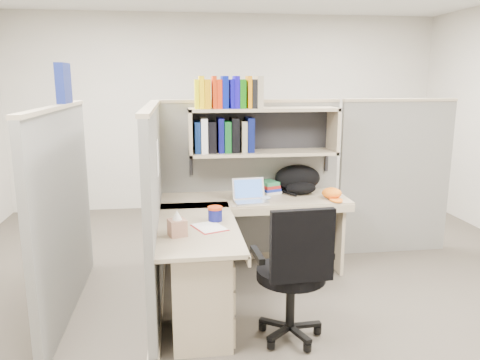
{
  "coord_description": "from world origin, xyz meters",
  "views": [
    {
      "loc": [
        -0.71,
        -3.64,
        1.83
      ],
      "look_at": [
        -0.18,
        0.25,
        0.97
      ],
      "focal_mm": 35.0,
      "sensor_mm": 36.0,
      "label": 1
    }
  ],
  "objects": [
    {
      "name": "ground",
      "position": [
        0.0,
        0.0,
        0.0
      ],
      "size": [
        6.0,
        6.0,
        0.0
      ],
      "primitive_type": "plane",
      "color": "#36302A",
      "rests_on": "ground"
    },
    {
      "name": "room_shell",
      "position": [
        0.0,
        0.0,
        1.62
      ],
      "size": [
        6.0,
        6.0,
        6.0
      ],
      "color": "beige",
      "rests_on": "ground"
    },
    {
      "name": "cubicle",
      "position": [
        -0.37,
        0.45,
        0.91
      ],
      "size": [
        3.79,
        1.84,
        1.95
      ],
      "color": "slate",
      "rests_on": "ground"
    },
    {
      "name": "desk",
      "position": [
        -0.41,
        -0.29,
        0.44
      ],
      "size": [
        1.74,
        1.75,
        0.73
      ],
      "color": "tan",
      "rests_on": "ground"
    },
    {
      "name": "laptop",
      "position": [
        -0.06,
        0.4,
        0.84
      ],
      "size": [
        0.32,
        0.32,
        0.21
      ],
      "primitive_type": null,
      "rotation": [
        0.0,
        0.0,
        0.09
      ],
      "color": "silver",
      "rests_on": "desk"
    },
    {
      "name": "backpack",
      "position": [
        0.46,
        0.71,
        0.86
      ],
      "size": [
        0.48,
        0.39,
        0.27
      ],
      "primitive_type": null,
      "rotation": [
        0.0,
        0.0,
        0.09
      ],
      "color": "black",
      "rests_on": "desk"
    },
    {
      "name": "orange_cap",
      "position": [
        0.71,
        0.45,
        0.78
      ],
      "size": [
        0.2,
        0.23,
        0.1
      ],
      "primitive_type": null,
      "rotation": [
        0.0,
        0.0,
        0.07
      ],
      "color": "orange",
      "rests_on": "desk"
    },
    {
      "name": "snack_canister",
      "position": [
        -0.43,
        -0.11,
        0.79
      ],
      "size": [
        0.12,
        0.12,
        0.12
      ],
      "color": "navy",
      "rests_on": "desk"
    },
    {
      "name": "tissue_box",
      "position": [
        -0.72,
        -0.43,
        0.82
      ],
      "size": [
        0.15,
        0.15,
        0.19
      ],
      "primitive_type": null,
      "rotation": [
        0.0,
        0.0,
        0.29
      ],
      "color": "#A5755E",
      "rests_on": "desk"
    },
    {
      "name": "mouse",
      "position": [
        0.09,
        0.48,
        0.75
      ],
      "size": [
        0.11,
        0.08,
        0.04
      ],
      "primitive_type": "ellipsoid",
      "rotation": [
        0.0,
        0.0,
        0.22
      ],
      "color": "#99B4D9",
      "rests_on": "desk"
    },
    {
      "name": "paper_cup",
      "position": [
        -0.01,
        0.67,
        0.78
      ],
      "size": [
        0.07,
        0.07,
        0.09
      ],
      "primitive_type": "cylinder",
      "rotation": [
        0.0,
        0.0,
        0.07
      ],
      "color": "white",
      "rests_on": "desk"
    },
    {
      "name": "book_stack",
      "position": [
        0.17,
        0.76,
        0.79
      ],
      "size": [
        0.24,
        0.28,
        0.11
      ],
      "primitive_type": null,
      "rotation": [
        0.0,
        0.0,
        0.35
      ],
      "color": "gray",
      "rests_on": "desk"
    },
    {
      "name": "loose_paper",
      "position": [
        -0.48,
        -0.26,
        0.73
      ],
      "size": [
        0.27,
        0.31,
        0.0
      ],
      "primitive_type": null,
      "rotation": [
        0.0,
        0.0,
        0.38
      ],
      "color": "silver",
      "rests_on": "desk"
    },
    {
      "name": "task_chair",
      "position": [
        0.06,
        -0.71,
        0.36
      ],
      "size": [
        0.54,
        0.5,
        1.02
      ],
      "color": "black",
      "rests_on": "ground"
    }
  ]
}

